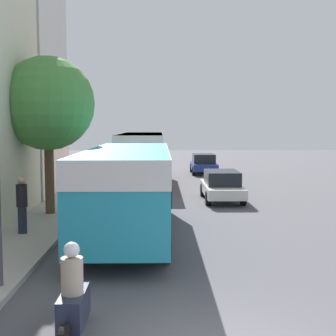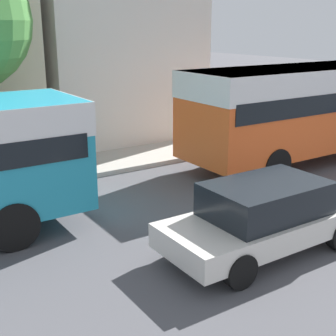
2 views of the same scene
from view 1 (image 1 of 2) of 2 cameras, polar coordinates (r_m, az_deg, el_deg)
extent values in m
cube|color=teal|center=(15.17, -4.79, -2.09)|extent=(2.53, 9.43, 2.33)
cube|color=white|center=(15.08, -4.81, 0.98)|extent=(2.55, 9.48, 0.70)
cube|color=black|center=(15.13, -4.80, -1.00)|extent=(2.58, 9.05, 0.51)
cylinder|color=black|center=(18.33, -7.78, -4.52)|extent=(0.28, 1.00, 1.00)
cylinder|color=black|center=(18.20, -0.47, -4.55)|extent=(0.28, 1.00, 1.00)
cylinder|color=black|center=(12.67, -10.98, -9.01)|extent=(0.28, 1.00, 1.00)
cylinder|color=black|center=(12.48, -0.27, -9.14)|extent=(0.28, 1.00, 1.00)
cube|color=#EA5B23|center=(28.49, -3.24, 1.61)|extent=(2.54, 9.89, 2.57)
cube|color=white|center=(28.45, -3.24, 3.42)|extent=(2.56, 9.94, 0.77)
cube|color=black|center=(28.47, -3.24, 2.26)|extent=(2.59, 9.49, 0.57)
cylinder|color=black|center=(31.71, -5.11, -0.36)|extent=(0.28, 1.00, 1.00)
cylinder|color=black|center=(31.63, -0.88, -0.35)|extent=(0.28, 1.00, 1.00)
cylinder|color=black|center=(25.64, -6.11, -1.71)|extent=(0.28, 1.00, 1.00)
cylinder|color=black|center=(25.53, -0.88, -1.71)|extent=(0.28, 1.00, 1.00)
cube|color=#1E2338|center=(8.21, -11.40, -16.35)|extent=(0.38, 1.10, 0.55)
cylinder|color=black|center=(9.04, -10.41, -16.12)|extent=(0.10, 0.64, 0.64)
cylinder|color=gray|center=(7.92, -11.62, -12.74)|extent=(0.36, 0.36, 0.60)
sphere|color=silver|center=(7.80, -11.68, -9.74)|extent=(0.26, 0.26, 0.26)
cube|color=navy|center=(34.65, 4.36, 0.23)|extent=(1.78, 3.92, 0.49)
cube|color=black|center=(34.60, 4.37, 1.17)|extent=(1.57, 2.15, 0.66)
cylinder|color=black|center=(35.81, 2.88, 0.01)|extent=(0.22, 0.64, 0.64)
cylinder|color=black|center=(35.95, 5.48, 0.01)|extent=(0.22, 0.64, 0.64)
cylinder|color=black|center=(33.40, 3.15, -0.37)|extent=(0.22, 0.64, 0.64)
cylinder|color=black|center=(33.55, 5.94, -0.37)|extent=(0.22, 0.64, 0.64)
cube|color=silver|center=(22.43, 6.58, -2.58)|extent=(1.72, 4.28, 0.47)
cube|color=black|center=(22.36, 6.59, -1.17)|extent=(1.51, 2.35, 0.64)
cylinder|color=black|center=(23.68, 4.25, -2.71)|extent=(0.22, 0.64, 0.64)
cylinder|color=black|center=(23.87, 8.04, -2.68)|extent=(0.22, 0.64, 0.64)
cylinder|color=black|center=(21.07, 4.90, -3.71)|extent=(0.22, 0.64, 0.64)
cylinder|color=black|center=(21.28, 9.15, -3.67)|extent=(0.22, 0.64, 0.64)
cylinder|color=#232838|center=(33.13, -6.86, -0.03)|extent=(0.26, 0.26, 0.82)
cylinder|color=black|center=(33.07, -6.88, 1.26)|extent=(0.33, 0.33, 0.68)
sphere|color=tan|center=(33.04, -6.88, 2.04)|extent=(0.22, 0.22, 0.22)
cylinder|color=#232838|center=(15.71, -17.33, -6.07)|extent=(0.28, 0.28, 0.86)
cylinder|color=black|center=(15.58, -17.41, -3.22)|extent=(0.35, 0.35, 0.72)
sphere|color=tan|center=(15.52, -17.45, -1.49)|extent=(0.23, 0.23, 0.23)
cylinder|color=brown|center=(18.82, -14.25, -0.96)|extent=(0.36, 0.36, 2.92)
sphere|color=#47893D|center=(18.73, -14.45, 7.64)|extent=(3.62, 3.62, 3.62)
camera|label=2|loc=(18.15, 28.82, 6.85)|focal=50.00mm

